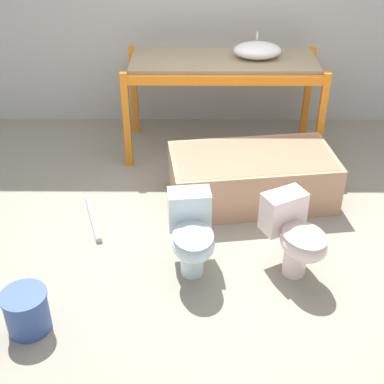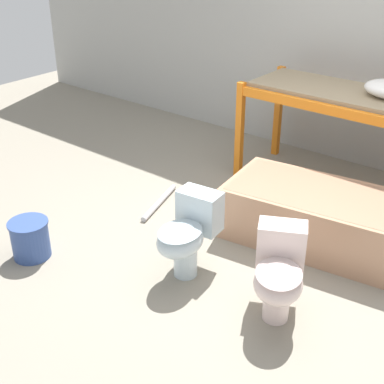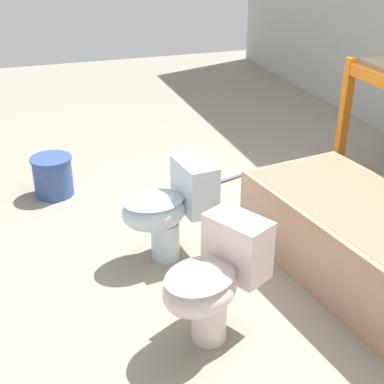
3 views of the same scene
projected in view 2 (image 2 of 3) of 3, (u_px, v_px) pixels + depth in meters
ground_plane at (272, 241)px, 4.65m from camera, size 12.00×12.00×0.00m
shelving_rack at (351, 106)px, 5.11m from camera, size 2.07×0.85×1.04m
bathtub_main at (317, 213)px, 4.54m from camera, size 1.62×0.99×0.47m
toilet_near at (188, 233)px, 4.08m from camera, size 0.40×0.62×0.64m
toilet_far at (279, 272)px, 3.64m from camera, size 0.57×0.67×0.64m
bucket_white at (30, 238)px, 4.38m from camera, size 0.33×0.33×0.32m
loose_pipe at (159, 202)px, 5.22m from camera, size 0.27×0.70×0.05m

